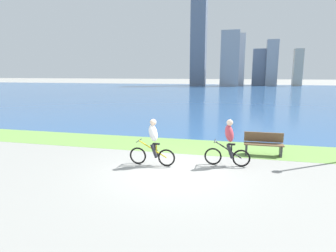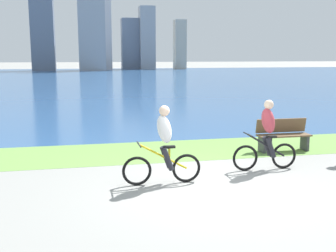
{
  "view_description": "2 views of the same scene",
  "coord_description": "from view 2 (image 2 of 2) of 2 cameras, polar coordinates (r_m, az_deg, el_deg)",
  "views": [
    {
      "loc": [
        1.98,
        -8.84,
        3.21
      ],
      "look_at": [
        -0.54,
        1.43,
        1.25
      ],
      "focal_mm": 30.53,
      "sensor_mm": 36.0,
      "label": 1
    },
    {
      "loc": [
        -2.49,
        -7.75,
        2.67
      ],
      "look_at": [
        -0.54,
        1.47,
        1.05
      ],
      "focal_mm": 44.19,
      "sensor_mm": 36.0,
      "label": 2
    }
  ],
  "objects": [
    {
      "name": "city_skyline_far_shore",
      "position": [
        75.44,
        -10.59,
        13.68
      ],
      "size": [
        27.52,
        9.93,
        22.53
      ],
      "color": "slate",
      "rests_on": "ground"
    },
    {
      "name": "bay_water_surface",
      "position": [
        47.93,
        -9.0,
        6.48
      ],
      "size": [
        300.0,
        70.7,
        0.0
      ],
      "primitive_type": "cube",
      "color": "#2D568C",
      "rests_on": "ground"
    },
    {
      "name": "bench_near_path",
      "position": [
        12.05,
        15.58,
        -1.2
      ],
      "size": [
        1.5,
        0.47,
        0.9
      ],
      "color": "brown",
      "rests_on": "ground"
    },
    {
      "name": "cyclist_lead",
      "position": [
        8.56,
        -0.6,
        -2.65
      ],
      "size": [
        1.67,
        0.52,
        1.66
      ],
      "color": "black",
      "rests_on": "ground"
    },
    {
      "name": "ground_plane",
      "position": [
        8.57,
        5.62,
        -8.44
      ],
      "size": [
        300.0,
        300.0,
        0.0
      ],
      "primitive_type": "plane",
      "color": "gray"
    },
    {
      "name": "cyclist_trailing",
      "position": [
        9.89,
        13.51,
        -1.22
      ],
      "size": [
        1.59,
        0.52,
        1.65
      ],
      "color": "black",
      "rests_on": "ground"
    },
    {
      "name": "grass_strip_bayside",
      "position": [
        11.72,
        0.62,
        -3.37
      ],
      "size": [
        120.0,
        2.59,
        0.01
      ],
      "primitive_type": "cube",
      "color": "#6B9947",
      "rests_on": "ground"
    }
  ]
}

